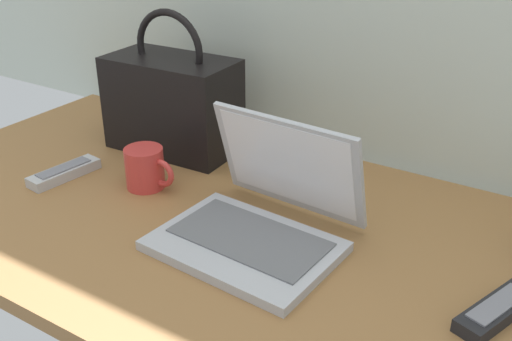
% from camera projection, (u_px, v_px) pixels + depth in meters
% --- Properties ---
extents(desk, '(1.60, 0.76, 0.03)m').
position_uv_depth(desk, '(246.00, 232.00, 1.12)').
color(desk, olive).
rests_on(desk, ground).
extents(laptop, '(0.32, 0.30, 0.21)m').
position_uv_depth(laptop, '(260.00, 217.00, 1.05)').
color(laptop, '#B2B5BA').
rests_on(laptop, desk).
extents(coffee_mug, '(0.12, 0.08, 0.09)m').
position_uv_depth(coffee_mug, '(146.00, 168.00, 1.23)').
color(coffee_mug, red).
rests_on(coffee_mug, desk).
extents(remote_control_near, '(0.07, 0.16, 0.02)m').
position_uv_depth(remote_control_near, '(64.00, 172.00, 1.28)').
color(remote_control_near, '#B7B7B7').
rests_on(remote_control_near, desk).
extents(remote_control_far, '(0.10, 0.17, 0.02)m').
position_uv_depth(remote_control_far, '(497.00, 310.00, 0.88)').
color(remote_control_far, black).
rests_on(remote_control_far, desk).
extents(handbag, '(0.31, 0.17, 0.33)m').
position_uv_depth(handbag, '(173.00, 102.00, 1.38)').
color(handbag, black).
rests_on(handbag, desk).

